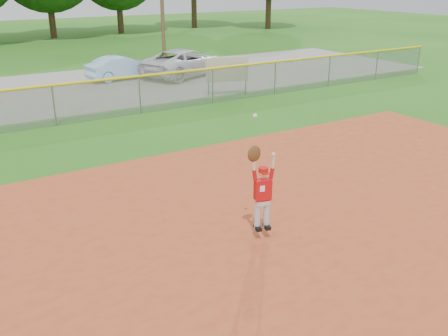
{
  "coord_description": "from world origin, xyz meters",
  "views": [
    {
      "loc": [
        -3.98,
        -8.29,
        5.17
      ],
      "look_at": [
        1.52,
        0.68,
        1.1
      ],
      "focal_mm": 40.0,
      "sensor_mm": 36.0,
      "label": 1
    }
  ],
  "objects_px": {
    "car_white_b": "(185,62)",
    "sponsor_sign": "(227,71)",
    "ballplayer": "(261,188)",
    "car_blue": "(122,67)"
  },
  "relations": [
    {
      "from": "car_white_b",
      "to": "sponsor_sign",
      "type": "xyz_separation_m",
      "value": [
        -0.56,
        -5.27,
        0.4
      ]
    },
    {
      "from": "car_white_b",
      "to": "sponsor_sign",
      "type": "height_order",
      "value": "sponsor_sign"
    },
    {
      "from": "car_blue",
      "to": "car_white_b",
      "type": "distance_m",
      "value": 3.39
    },
    {
      "from": "car_blue",
      "to": "ballplayer",
      "type": "height_order",
      "value": "ballplayer"
    },
    {
      "from": "car_white_b",
      "to": "ballplayer",
      "type": "distance_m",
      "value": 18.34
    },
    {
      "from": "sponsor_sign",
      "to": "ballplayer",
      "type": "bearing_deg",
      "value": -118.91
    },
    {
      "from": "car_white_b",
      "to": "sponsor_sign",
      "type": "relative_size",
      "value": 2.73
    },
    {
      "from": "ballplayer",
      "to": "car_white_b",
      "type": "bearing_deg",
      "value": 67.54
    },
    {
      "from": "ballplayer",
      "to": "sponsor_sign",
      "type": "bearing_deg",
      "value": 61.09
    },
    {
      "from": "car_white_b",
      "to": "sponsor_sign",
      "type": "distance_m",
      "value": 5.32
    }
  ]
}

